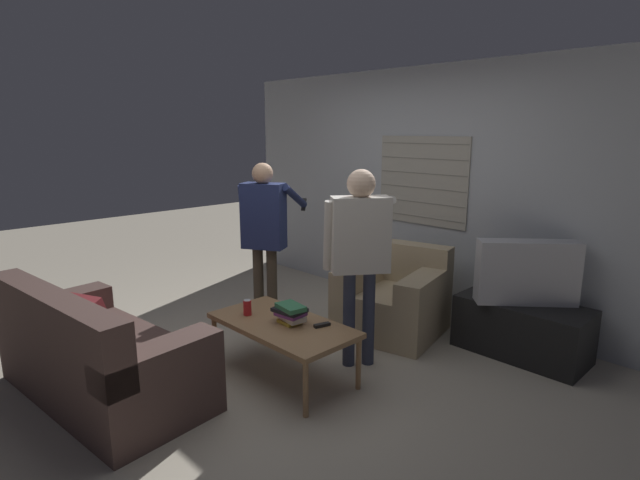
{
  "coord_description": "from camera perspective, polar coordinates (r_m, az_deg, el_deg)",
  "views": [
    {
      "loc": [
        3.04,
        -2.45,
        1.91
      ],
      "look_at": [
        0.1,
        0.43,
        1.0
      ],
      "focal_mm": 28.0,
      "sensor_mm": 36.0,
      "label": 1
    }
  ],
  "objects": [
    {
      "name": "ground_plane",
      "position": [
        4.35,
        -5.11,
        -13.65
      ],
      "size": [
        16.0,
        16.0,
        0.0
      ],
      "primitive_type": "plane",
      "color": "#B2A893"
    },
    {
      "name": "wall_back",
      "position": [
        5.45,
        11.43,
        5.58
      ],
      "size": [
        5.2,
        0.08,
        2.55
      ],
      "color": "#ADB2B7",
      "rests_on": "ground_plane"
    },
    {
      "name": "couch_blue",
      "position": [
        4.03,
        -24.19,
        -12.0
      ],
      "size": [
        1.8,
        1.0,
        0.86
      ],
      "rotation": [
        0.0,
        0.0,
        0.1
      ],
      "color": "#4C3833",
      "rests_on": "ground_plane"
    },
    {
      "name": "armchair_beige",
      "position": [
        4.87,
        8.42,
        -6.61
      ],
      "size": [
        1.05,
        1.04,
        0.82
      ],
      "rotation": [
        0.0,
        0.0,
        3.36
      ],
      "color": "tan",
      "rests_on": "ground_plane"
    },
    {
      "name": "coffee_table",
      "position": [
        3.95,
        -4.3,
        -9.9
      ],
      "size": [
        1.19,
        0.62,
        0.45
      ],
      "color": "#9E754C",
      "rests_on": "ground_plane"
    },
    {
      "name": "tv_stand",
      "position": [
        4.69,
        22.05,
        -9.37
      ],
      "size": [
        1.06,
        0.52,
        0.47
      ],
      "color": "black",
      "rests_on": "ground_plane"
    },
    {
      "name": "tv",
      "position": [
        4.54,
        22.57,
        -3.41
      ],
      "size": [
        0.75,
        0.69,
        0.54
      ],
      "rotation": [
        0.0,
        0.0,
        3.87
      ],
      "color": "#B2B2B7",
      "rests_on": "tv_stand"
    },
    {
      "name": "person_left_standing",
      "position": [
        4.72,
        -6.38,
        1.51
      ],
      "size": [
        0.51,
        0.8,
        1.62
      ],
      "rotation": [
        0.0,
        0.0,
        0.5
      ],
      "color": "#4C4233",
      "rests_on": "ground_plane"
    },
    {
      "name": "person_right_standing",
      "position": [
        3.97,
        4.58,
        -0.36
      ],
      "size": [
        0.53,
        0.8,
        1.62
      ],
      "rotation": [
        0.0,
        0.0,
        0.94
      ],
      "color": "#33384C",
      "rests_on": "ground_plane"
    },
    {
      "name": "book_stack",
      "position": [
        3.89,
        -3.39,
        -8.29
      ],
      "size": [
        0.28,
        0.2,
        0.15
      ],
      "color": "gold",
      "rests_on": "coffee_table"
    },
    {
      "name": "soda_can",
      "position": [
        4.1,
        -8.3,
        -7.64
      ],
      "size": [
        0.07,
        0.07,
        0.13
      ],
      "color": "red",
      "rests_on": "coffee_table"
    },
    {
      "name": "spare_remote",
      "position": [
        3.85,
        0.24,
        -9.69
      ],
      "size": [
        0.07,
        0.14,
        0.02
      ],
      "rotation": [
        0.0,
        0.0,
        -0.28
      ],
      "color": "black",
      "rests_on": "coffee_table"
    }
  ]
}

